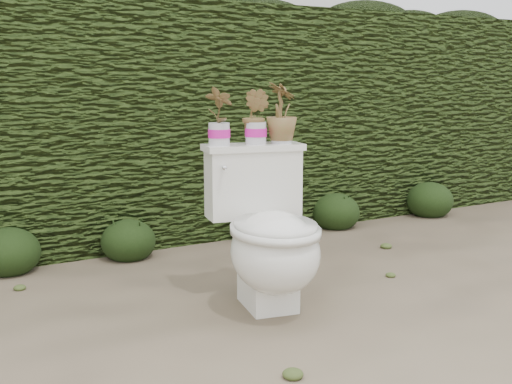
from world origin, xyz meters
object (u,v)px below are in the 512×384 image
potted_plant_left (219,118)px  potted_plant_center (256,118)px  toilet (269,237)px  potted_plant_right (281,114)px

potted_plant_left → potted_plant_center: potted_plant_left is taller
toilet → potted_plant_left: (-0.13, 0.27, 0.56)m
toilet → potted_plant_right: (0.19, 0.21, 0.57)m
potted_plant_left → potted_plant_right: bearing=-134.3°
toilet → potted_plant_left: 0.63m
potted_plant_left → potted_plant_center: 0.19m
potted_plant_center → toilet: bearing=-38.5°
potted_plant_center → potted_plant_right: size_ratio=0.89×
toilet → potted_plant_center: potted_plant_center is taller
potted_plant_left → toilet: bearing=172.1°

